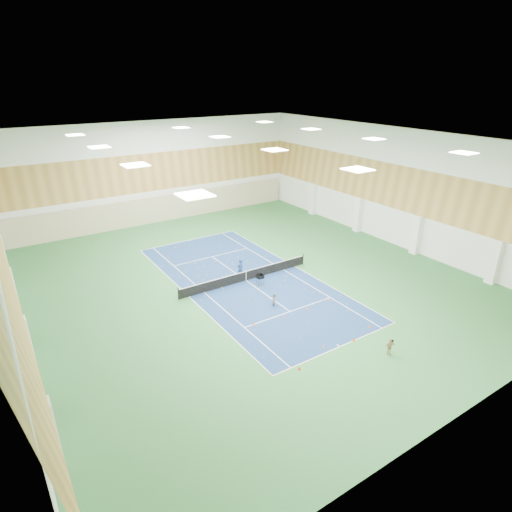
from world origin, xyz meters
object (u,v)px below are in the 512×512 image
at_px(tennis_net, 246,275).
at_px(child_apron, 390,347).
at_px(child_court, 275,300).
at_px(ball_cart, 260,280).
at_px(coach, 240,269).

bearing_deg(tennis_net, child_apron, -81.64).
height_order(child_court, ball_cart, child_court).
distance_m(coach, child_apron, 15.01).
xyz_separation_m(coach, child_court, (-0.24, -5.64, -0.42)).
bearing_deg(ball_cart, coach, 116.79).
height_order(child_court, child_apron, child_apron).
relative_size(child_court, ball_cart, 1.12).
distance_m(coach, child_court, 5.66).
bearing_deg(ball_cart, child_apron, -79.07).
distance_m(tennis_net, child_court, 5.06).
height_order(tennis_net, coach, coach).
bearing_deg(coach, ball_cart, 97.99).
distance_m(child_court, ball_cart, 3.83).
xyz_separation_m(tennis_net, child_apron, (2.09, -14.22, 0.05)).
bearing_deg(child_court, child_apron, -101.03).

